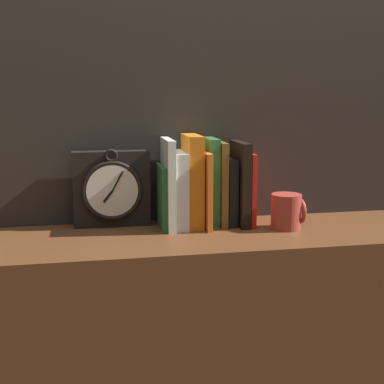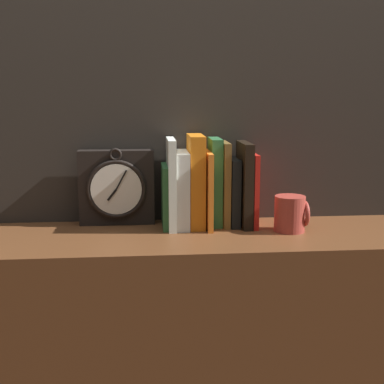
% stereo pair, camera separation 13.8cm
% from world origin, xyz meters
% --- Properties ---
extents(wall_back, '(6.00, 0.05, 2.60)m').
position_xyz_m(wall_back, '(0.00, 0.20, 1.30)').
color(wall_back, '#2D2823').
rests_on(wall_back, ground_plane).
extents(bookshelf, '(1.31, 0.35, 0.80)m').
position_xyz_m(bookshelf, '(0.00, 0.00, 0.40)').
color(bookshelf, brown).
rests_on(bookshelf, ground_plane).
extents(clock, '(0.21, 0.06, 0.22)m').
position_xyz_m(clock, '(-0.20, 0.13, 0.90)').
color(clock, black).
rests_on(clock, bookshelf).
extents(book_slot0_green, '(0.01, 0.14, 0.17)m').
position_xyz_m(book_slot0_green, '(-0.07, 0.09, 0.88)').
color(book_slot0_green, '#2E6536').
rests_on(book_slot0_green, bookshelf).
extents(book_slot1_white, '(0.02, 0.15, 0.25)m').
position_xyz_m(book_slot1_white, '(-0.05, 0.09, 0.92)').
color(book_slot1_white, white).
rests_on(book_slot1_white, bookshelf).
extents(book_slot2_white, '(0.04, 0.14, 0.21)m').
position_xyz_m(book_slot2_white, '(-0.02, 0.09, 0.90)').
color(book_slot2_white, silver).
rests_on(book_slot2_white, bookshelf).
extents(book_slot3_orange, '(0.04, 0.14, 0.25)m').
position_xyz_m(book_slot3_orange, '(0.02, 0.09, 0.92)').
color(book_slot3_orange, orange).
rests_on(book_slot3_orange, bookshelf).
extents(book_slot4_orange, '(0.01, 0.16, 0.21)m').
position_xyz_m(book_slot4_orange, '(0.05, 0.08, 0.90)').
color(book_slot4_orange, orange).
rests_on(book_slot4_orange, bookshelf).
extents(book_slot5_green, '(0.03, 0.11, 0.24)m').
position_xyz_m(book_slot5_green, '(0.07, 0.11, 0.92)').
color(book_slot5_green, '#2A6438').
rests_on(book_slot5_green, bookshelf).
extents(book_slot6_brown, '(0.02, 0.12, 0.23)m').
position_xyz_m(book_slot6_brown, '(0.10, 0.10, 0.91)').
color(book_slot6_brown, brown).
rests_on(book_slot6_brown, bookshelf).
extents(book_slot7_black, '(0.02, 0.12, 0.19)m').
position_xyz_m(book_slot7_black, '(0.12, 0.10, 0.89)').
color(book_slot7_black, black).
rests_on(book_slot7_black, bookshelf).
extents(book_slot8_black, '(0.03, 0.15, 0.23)m').
position_xyz_m(book_slot8_black, '(0.15, 0.09, 0.91)').
color(book_slot8_black, black).
rests_on(book_slot8_black, bookshelf).
extents(book_slot9_red, '(0.01, 0.14, 0.20)m').
position_xyz_m(book_slot9_red, '(0.18, 0.09, 0.90)').
color(book_slot9_red, red).
rests_on(book_slot9_red, bookshelf).
extents(mug, '(0.09, 0.08, 0.10)m').
position_xyz_m(mug, '(0.27, 0.01, 0.84)').
color(mug, '#9E382D').
rests_on(mug, bookshelf).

